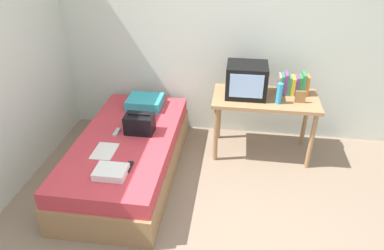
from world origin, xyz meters
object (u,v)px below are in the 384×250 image
object	(u,v)px
remote_dark	(129,167)
remote_silver	(117,132)
water_bottle	(279,94)
picture_frame	(300,97)
magazine	(105,151)
pillow	(145,102)
bed	(128,155)
folded_towel	(111,172)
tv	(246,80)
book_row	(293,84)
desk	(265,104)
handbag	(139,124)

from	to	relation	value
remote_dark	remote_silver	distance (m)	0.65
water_bottle	picture_frame	bearing A→B (deg)	11.82
magazine	pillow	bearing A→B (deg)	81.36
bed	folded_towel	distance (m)	0.69
tv	remote_dark	size ratio (longest dim) A/B	2.82
book_row	magazine	distance (m)	2.16
bed	folded_towel	size ratio (longest dim) A/B	7.14
pillow	book_row	bearing A→B (deg)	2.26
bed	tv	bearing A→B (deg)	28.09
book_row	remote_silver	distance (m)	2.01
remote_dark	magazine	bearing A→B (deg)	144.56
bed	desk	world-z (taller)	desk
water_bottle	book_row	xyz separation A→B (m)	(0.17, 0.27, -0.00)
picture_frame	remote_dark	xyz separation A→B (m)	(-1.60, -1.05, -0.31)
water_bottle	book_row	world-z (taller)	book_row
tv	folded_towel	size ratio (longest dim) A/B	1.57
desk	tv	size ratio (longest dim) A/B	2.64
bed	picture_frame	xyz separation A→B (m)	(1.78, 0.53, 0.56)
water_bottle	desk	bearing A→B (deg)	132.04
book_row	water_bottle	bearing A→B (deg)	-122.10
tv	folded_towel	bearing A→B (deg)	-131.81
tv	picture_frame	world-z (taller)	tv
bed	tv	world-z (taller)	tv
desk	picture_frame	distance (m)	0.40
desk	pillow	size ratio (longest dim) A/B	2.86
remote_silver	picture_frame	bearing A→B (deg)	14.18
bed	desk	distance (m)	1.61
remote_dark	bed	bearing A→B (deg)	109.97
tv	remote_dark	world-z (taller)	tv
bed	desk	size ratio (longest dim) A/B	1.72
folded_towel	remote_dark	bearing A→B (deg)	43.33
tv	bed	bearing A→B (deg)	-151.91
bed	water_bottle	distance (m)	1.74
tv	remote_silver	distance (m)	1.51
water_bottle	handbag	distance (m)	1.51
desk	handbag	world-z (taller)	desk
bed	remote_dark	world-z (taller)	remote_dark
desk	folded_towel	world-z (taller)	desk
handbag	remote_dark	world-z (taller)	handbag
picture_frame	bed	bearing A→B (deg)	-163.35
folded_towel	book_row	bearing A→B (deg)	39.97
water_bottle	magazine	bearing A→B (deg)	-155.08
folded_towel	bed	bearing A→B (deg)	95.58
handbag	magazine	world-z (taller)	handbag
water_bottle	remote_silver	size ratio (longest dim) A/B	1.59
desk	tv	bearing A→B (deg)	174.45
remote_silver	bed	bearing A→B (deg)	-24.02
tv	water_bottle	world-z (taller)	tv
desk	remote_silver	size ratio (longest dim) A/B	8.06
handbag	remote_dark	xyz separation A→B (m)	(0.07, -0.63, -0.09)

